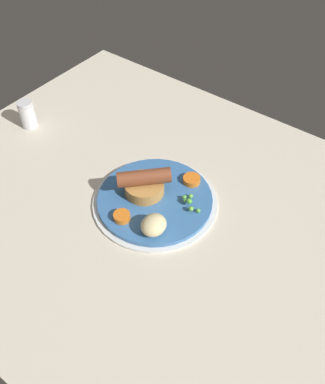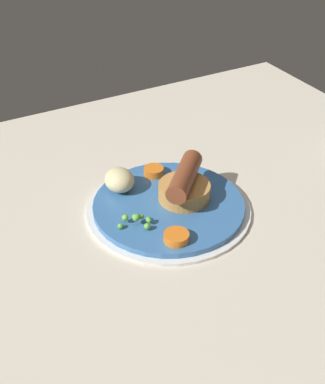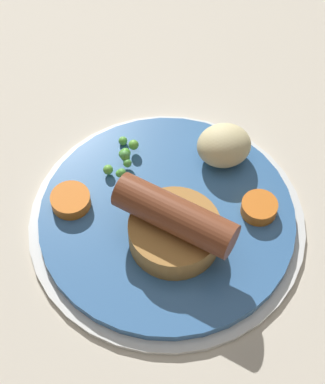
% 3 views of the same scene
% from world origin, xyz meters
% --- Properties ---
extents(dining_table, '(1.10, 0.80, 0.03)m').
position_xyz_m(dining_table, '(0.00, 0.00, 0.01)').
color(dining_table, beige).
rests_on(dining_table, ground).
extents(dinner_plate, '(0.25, 0.25, 0.01)m').
position_xyz_m(dinner_plate, '(-0.05, 0.01, 0.04)').
color(dinner_plate, silver).
rests_on(dinner_plate, dining_table).
extents(sausage_pudding, '(0.10, 0.10, 0.06)m').
position_xyz_m(sausage_pudding, '(-0.08, 0.01, 0.07)').
color(sausage_pudding, '#BC8442').
rests_on(sausage_pudding, dinner_plate).
extents(pea_pile, '(0.05, 0.04, 0.02)m').
position_xyz_m(pea_pile, '(0.02, 0.03, 0.05)').
color(pea_pile, '#54A641').
rests_on(pea_pile, dinner_plate).
extents(potato_chunk_0, '(0.05, 0.05, 0.04)m').
position_xyz_m(potato_chunk_0, '(-0.00, -0.06, 0.06)').
color(potato_chunk_0, beige).
rests_on(potato_chunk_0, dinner_plate).
extents(carrot_slice_1, '(0.03, 0.03, 0.01)m').
position_xyz_m(carrot_slice_1, '(-0.07, -0.07, 0.05)').
color(carrot_slice_1, orange).
rests_on(carrot_slice_1, dinner_plate).
extents(carrot_slice_3, '(0.05, 0.05, 0.01)m').
position_xyz_m(carrot_slice_3, '(-0.02, 0.09, 0.05)').
color(carrot_slice_3, orange).
rests_on(carrot_slice_3, dinner_plate).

